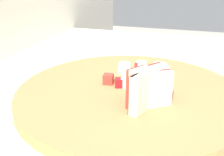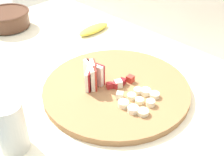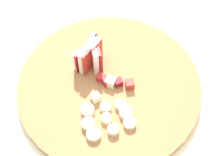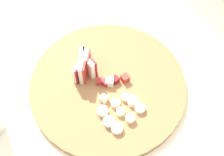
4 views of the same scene
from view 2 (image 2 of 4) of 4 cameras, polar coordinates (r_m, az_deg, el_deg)
The scene contains 8 objects.
tile_backsplash at distance 1.29m, azimuth 10.38°, elevation 0.64°, with size 2.40×0.04×1.41m, color silver.
cutting_board at distance 0.88m, azimuth 0.84°, elevation -2.11°, with size 0.42×0.42×0.02m, color olive.
apple_wedge_fan at distance 0.86m, azimuth -3.73°, elevation 0.64°, with size 0.08×0.07×0.07m.
apple_dice_pile at distance 0.86m, azimuth 1.53°, elevation -1.22°, with size 0.08×0.10×0.02m.
banana_slice_rows at distance 0.81m, azimuth 5.21°, elevation -4.29°, with size 0.09×0.12×0.01m.
ceramic_bowl at distance 1.31m, azimuth -19.16°, elevation 10.62°, with size 0.18×0.18×0.07m.
banana_peel at distance 1.21m, azimuth -3.47°, elevation 9.21°, with size 0.15×0.05×0.02m, color gold.
small_jar at distance 0.72m, azimuth -18.60°, elevation -8.83°, with size 0.07×0.07×0.13m, color beige.
Camera 2 is at (0.56, -0.48, 1.42)m, focal length 48.36 mm.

